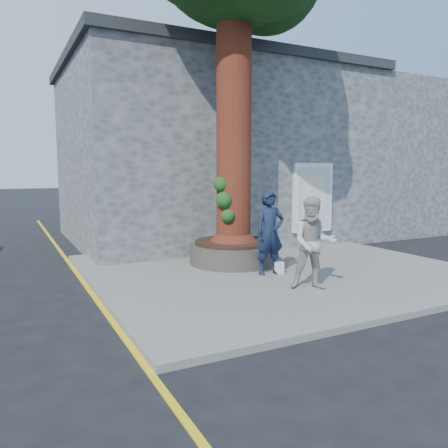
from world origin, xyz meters
name	(u,v)px	position (x,y,z in m)	size (l,w,h in m)	color
ground	(244,289)	(0.00, 0.00, 0.00)	(120.00, 120.00, 0.00)	black
pavement	(276,270)	(1.50, 1.00, 0.06)	(9.00, 8.00, 0.12)	slate
yellow_line	(92,295)	(-3.05, 1.00, 0.00)	(0.10, 30.00, 0.01)	yellow
stone_shop	(209,155)	(2.50, 7.20, 3.16)	(10.30, 8.30, 6.30)	#4B4D50
neighbour_shop	(365,161)	(10.50, 7.20, 3.00)	(6.00, 8.00, 6.00)	#4B4D50
planter	(233,252)	(0.80, 2.00, 0.41)	(2.30, 2.30, 0.60)	black
man	(270,233)	(0.97, 0.51, 1.11)	(0.72, 0.47, 1.97)	#131D36
woman	(314,243)	(1.06, -1.00, 1.08)	(0.93, 0.73, 1.92)	#ABA9A3
shopping_bag	(279,268)	(1.20, 0.42, 0.26)	(0.20, 0.12, 0.28)	white
plant_a	(243,229)	(1.56, 2.85, 0.89)	(0.18, 0.12, 0.35)	gray
plant_b	(243,233)	(1.03, 1.87, 0.92)	(0.22, 0.22, 0.41)	gray
plant_c	(246,229)	(1.65, 2.81, 0.89)	(0.19, 0.19, 0.34)	gray
plant_d	(262,238)	(1.17, 1.15, 0.87)	(0.27, 0.24, 0.30)	gray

